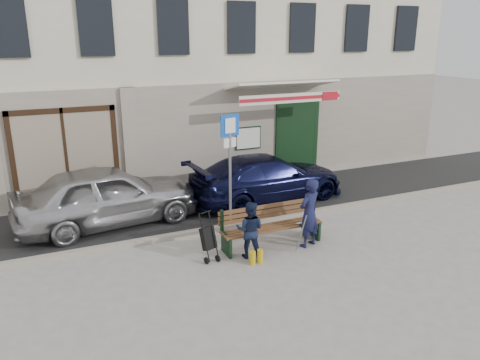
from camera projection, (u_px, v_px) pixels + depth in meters
ground at (246, 255)px, 10.21m from camera, size 80.00×80.00×0.00m
asphalt_lane at (199, 209)px, 12.91m from camera, size 60.00×3.20×0.01m
curb at (220, 228)px, 11.50m from camera, size 60.00×0.18×0.12m
building at (145, 23)px, 16.10m from camera, size 20.00×8.27×10.00m
car_silver at (108, 195)px, 11.68m from camera, size 4.69×2.32×1.54m
car_navy at (267, 178)px, 13.40m from camera, size 4.80×2.31×1.35m
parking_sign at (230, 152)px, 11.24m from camera, size 0.51×0.15×2.82m
bench at (270, 227)px, 10.56m from camera, size 2.40×1.17×0.98m
man at (309, 213)px, 10.46m from camera, size 0.68×0.56×1.59m
woman at (250, 230)px, 9.98m from camera, size 0.78×0.74×1.26m
stroller at (208, 239)px, 9.93m from camera, size 0.37×0.47×1.04m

